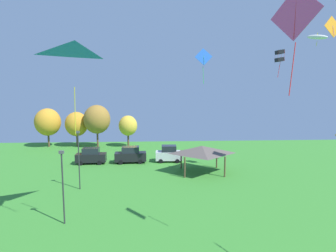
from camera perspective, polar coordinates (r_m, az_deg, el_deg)
kite_flying_3 at (r=40.09m, az=29.70°, el=16.47°), size 2.10×2.39×1.64m
kite_flying_4 at (r=33.09m, az=7.74°, el=14.44°), size 2.17×0.66×4.34m
kite_flying_5 at (r=31.25m, az=32.22°, el=17.81°), size 2.12×0.64×2.16m
kite_flying_6 at (r=35.87m, az=23.12°, el=13.84°), size 0.95×0.90×3.32m
kite_flying_7 at (r=19.22m, az=-19.52°, el=13.20°), size 4.18×3.58×5.73m
kite_flying_11 at (r=17.05m, az=25.94°, el=20.66°), size 1.65×2.50×5.97m
parked_car_leftmost at (r=41.19m, az=-16.40°, el=-6.27°), size 4.46×2.14×2.42m
parked_car_second_from_left at (r=40.48m, az=-8.15°, el=-6.24°), size 4.81×2.32×2.49m
parked_car_third_from_left at (r=40.69m, az=0.20°, el=-6.07°), size 4.12×2.22×2.55m
park_pavilion at (r=35.01m, az=7.40°, el=-5.13°), size 6.55×5.47×3.60m
light_post_0 at (r=22.56m, az=-21.93°, el=-11.42°), size 0.36×0.20×5.93m
light_post_1 at (r=30.04m, az=-18.85°, el=-6.35°), size 0.36×0.20×6.42m
treeline_tree_0 at (r=57.24m, az=-24.71°, el=0.78°), size 4.96×4.96×7.70m
treeline_tree_1 at (r=55.64m, az=-19.29°, el=0.39°), size 4.45×4.45×6.97m
treeline_tree_2 at (r=53.44m, az=-15.20°, el=1.40°), size 5.15×5.15×8.39m
treeline_tree_3 at (r=52.79m, az=-8.70°, el=0.06°), size 3.67×3.67×6.27m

